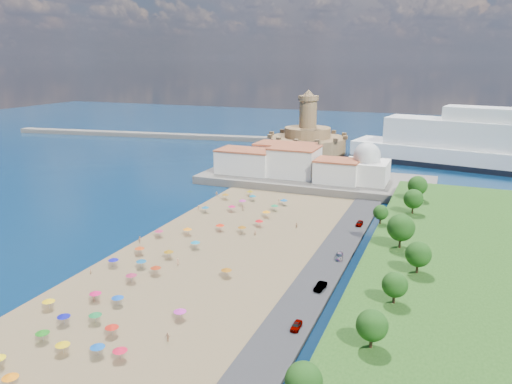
% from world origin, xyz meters
% --- Properties ---
extents(ground, '(700.00, 700.00, 0.00)m').
position_xyz_m(ground, '(0.00, 0.00, 0.00)').
color(ground, '#071938').
rests_on(ground, ground).
extents(terrace, '(90.00, 36.00, 3.00)m').
position_xyz_m(terrace, '(10.00, 73.00, 1.50)').
color(terrace, '#59544C').
rests_on(terrace, ground).
extents(jetty, '(18.00, 70.00, 2.40)m').
position_xyz_m(jetty, '(-12.00, 108.00, 1.20)').
color(jetty, '#59544C').
rests_on(jetty, ground).
extents(breakwater, '(199.03, 34.77, 2.60)m').
position_xyz_m(breakwater, '(-110.00, 153.00, 1.30)').
color(breakwater, '#59544C').
rests_on(breakwater, ground).
extents(waterfront_buildings, '(57.00, 29.00, 11.00)m').
position_xyz_m(waterfront_buildings, '(-3.05, 73.64, 7.88)').
color(waterfront_buildings, silver).
rests_on(waterfront_buildings, terrace).
extents(domed_building, '(16.00, 16.00, 15.00)m').
position_xyz_m(domed_building, '(30.00, 71.00, 8.97)').
color(domed_building, silver).
rests_on(domed_building, terrace).
extents(fortress, '(40.00, 40.00, 32.40)m').
position_xyz_m(fortress, '(-12.00, 138.00, 6.68)').
color(fortress, '#97724B').
rests_on(fortress, ground).
extents(beach_parasols, '(30.81, 114.89, 2.20)m').
position_xyz_m(beach_parasols, '(-1.51, -15.09, 2.15)').
color(beach_parasols, gray).
rests_on(beach_parasols, beach).
extents(beachgoers, '(37.96, 97.87, 1.89)m').
position_xyz_m(beachgoers, '(-3.17, -0.75, 1.12)').
color(beachgoers, tan).
rests_on(beachgoers, beach).
extents(parked_cars, '(2.33, 66.01, 1.43)m').
position_xyz_m(parked_cars, '(36.00, -5.15, 1.37)').
color(parked_cars, gray).
rests_on(parked_cars, promenade).
extents(hillside_trees, '(16.05, 108.46, 8.02)m').
position_xyz_m(hillside_trees, '(50.12, -2.93, 10.18)').
color(hillside_trees, '#382314').
rests_on(hillside_trees, hillside).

